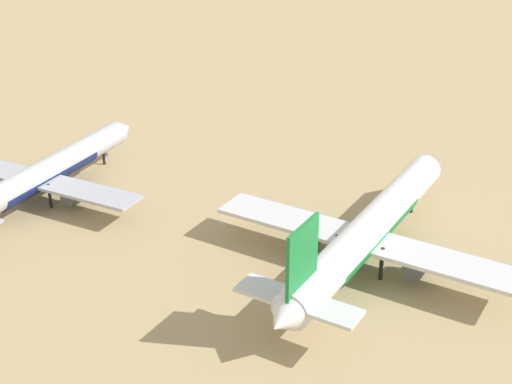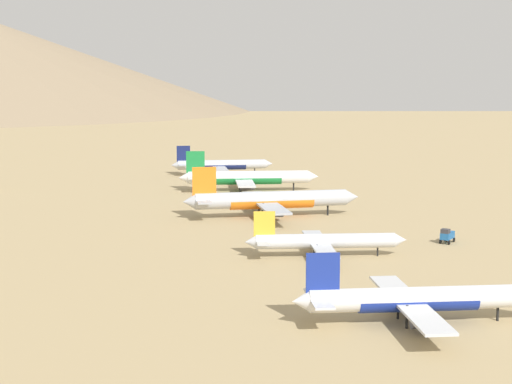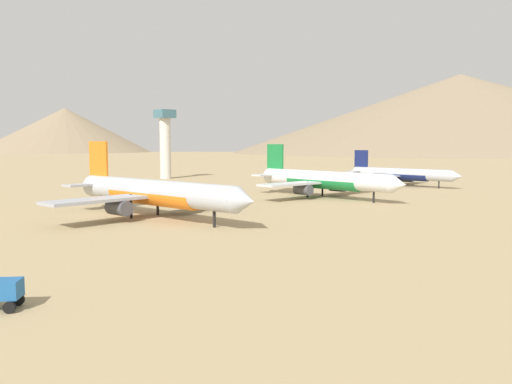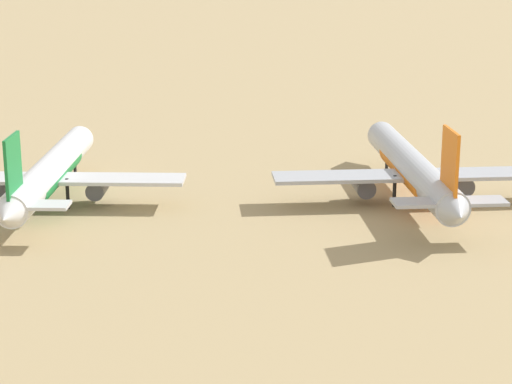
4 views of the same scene
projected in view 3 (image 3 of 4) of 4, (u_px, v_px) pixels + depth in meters
The scene contains 8 objects.
ground_plane at pixel (155, 218), 105.38m from camera, with size 1800.00×1800.00×0.00m, color tan.
parked_jet_2 at pixel (153, 193), 105.70m from camera, with size 54.86×44.62×15.81m.
parked_jet_3 at pixel (322, 180), 145.81m from camera, with size 52.49×42.59×15.15m.
parked_jet_4 at pixel (400, 174), 186.31m from camera, with size 44.55×36.13×12.86m.
control_tower at pixel (165, 140), 224.56m from camera, with size 7.20×7.20×30.02m.
desert_hill_1 at pixel (385, 133), 856.43m from camera, with size 376.75×376.75×65.35m, color #70604C.
desert_hill_3 at pixel (459, 114), 886.29m from camera, with size 780.27×780.27×134.42m, color #8C775B.
desert_hill_5 at pixel (65, 130), 944.73m from camera, with size 308.27×308.27×80.84m, color #8C775B.
Camera 3 is at (89.44, -57.74, 15.23)m, focal length 36.12 mm.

